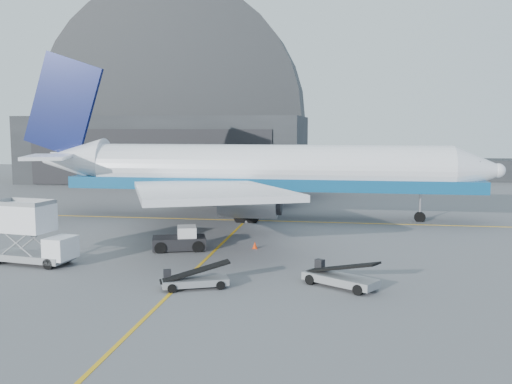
% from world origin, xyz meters
% --- Properties ---
extents(ground, '(200.00, 200.00, 0.00)m').
position_xyz_m(ground, '(0.00, 0.00, 0.00)').
color(ground, '#565659').
rests_on(ground, ground).
extents(taxi_lines, '(80.00, 42.12, 0.02)m').
position_xyz_m(taxi_lines, '(0.00, 12.67, 0.01)').
color(taxi_lines, gold).
rests_on(taxi_lines, ground).
extents(hangar, '(50.00, 28.30, 28.00)m').
position_xyz_m(hangar, '(-22.00, 64.95, 9.54)').
color(hangar, black).
rests_on(hangar, ground).
extents(distant_bldg_a, '(14.00, 8.00, 4.00)m').
position_xyz_m(distant_bldg_a, '(38.00, 72.00, 0.00)').
color(distant_bldg_a, black).
rests_on(distant_bldg_a, ground).
extents(airliner, '(54.39, 52.74, 19.09)m').
position_xyz_m(airliner, '(0.24, 22.02, 5.34)').
color(airliner, white).
rests_on(airliner, ground).
extents(catering_truck, '(6.85, 3.42, 4.50)m').
position_xyz_m(catering_truck, '(-12.73, -1.88, 2.28)').
color(catering_truck, gray).
rests_on(catering_truck, ground).
extents(pushback_tug, '(4.89, 3.66, 2.02)m').
position_xyz_m(pushback_tug, '(-2.90, 4.51, 0.76)').
color(pushback_tug, black).
rests_on(pushback_tug, ground).
extents(belt_loader_a, '(4.52, 2.91, 1.71)m').
position_xyz_m(belt_loader_a, '(1.17, -6.40, 0.53)').
color(belt_loader_a, gray).
rests_on(belt_loader_a, ground).
extents(belt_loader_b, '(5.08, 4.05, 2.01)m').
position_xyz_m(belt_loader_b, '(10.37, -4.66, 0.62)').
color(belt_loader_b, gray).
rests_on(belt_loader_b, ground).
extents(traffic_cone, '(0.41, 0.41, 0.60)m').
position_xyz_m(traffic_cone, '(3.19, 5.90, 0.28)').
color(traffic_cone, '#F03607').
rests_on(traffic_cone, ground).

